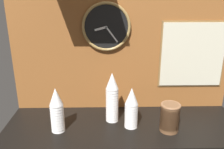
% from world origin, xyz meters
% --- Properties ---
extents(ground_plane, '(1.60, 0.56, 0.04)m').
position_xyz_m(ground_plane, '(0.00, 0.00, -0.02)').
color(ground_plane, black).
extents(wall_tiled_back, '(1.60, 0.03, 1.05)m').
position_xyz_m(wall_tiled_back, '(0.00, 0.27, 0.53)').
color(wall_tiled_back, '#A3602D').
rests_on(wall_tiled_back, ground_plane).
extents(cup_stack_center_right, '(0.09, 0.09, 0.28)m').
position_xyz_m(cup_stack_center_right, '(0.05, -0.04, 0.14)').
color(cup_stack_center_right, white).
rests_on(cup_stack_center_right, ground_plane).
extents(cup_stack_left, '(0.09, 0.09, 0.30)m').
position_xyz_m(cup_stack_left, '(-0.43, -0.07, 0.15)').
color(cup_stack_left, white).
rests_on(cup_stack_left, ground_plane).
extents(cup_stack_center, '(0.09, 0.09, 0.35)m').
position_xyz_m(cup_stack_center, '(-0.08, 0.05, 0.18)').
color(cup_stack_center, white).
rests_on(cup_stack_center, ground_plane).
extents(bowl_stack_right, '(0.13, 0.13, 0.19)m').
position_xyz_m(bowl_stack_right, '(0.29, -0.09, 0.10)').
color(bowl_stack_right, brown).
rests_on(bowl_stack_right, ground_plane).
extents(wall_clock, '(0.34, 0.03, 0.34)m').
position_xyz_m(wall_clock, '(-0.11, 0.23, 0.63)').
color(wall_clock, black).
extents(menu_board, '(0.48, 0.01, 0.49)m').
position_xyz_m(menu_board, '(0.51, 0.24, 0.42)').
color(menu_board, olive).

